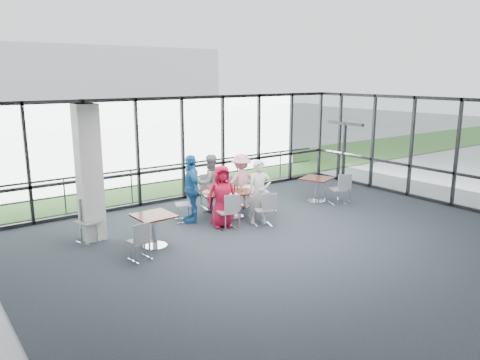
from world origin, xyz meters
TOP-DOWN VIEW (x-y plane):
  - floor at (0.00, 0.00)m, footprint 12.00×10.00m
  - ceiling at (0.00, 0.00)m, footprint 12.00×10.00m
  - curtain_wall_back at (0.00, 5.00)m, footprint 12.00×0.10m
  - curtain_wall_right at (6.00, 0.00)m, footprint 0.10×10.00m
  - exit_door at (6.00, 3.75)m, footprint 0.12×1.60m
  - structural_column at (-3.60, 3.00)m, footprint 0.50×0.50m
  - apron at (0.00, 10.00)m, footprint 80.00×70.00m
  - grass_strip at (0.00, 8.00)m, footprint 80.00×5.00m
  - hangar_main at (4.00, 32.00)m, footprint 24.00×10.00m
  - guard_rail at (0.00, 5.60)m, footprint 12.00×0.06m
  - main_table at (0.12, 2.46)m, footprint 1.99×1.52m
  - side_table_left at (-2.65, 1.67)m, footprint 0.86×0.86m
  - side_table_right at (3.11, 2.27)m, footprint 1.08×1.08m
  - diner_near_left at (-0.60, 1.96)m, footprint 0.91×0.75m
  - diner_near_right at (0.36, 1.62)m, footprint 0.75×0.69m
  - diner_far_left at (-0.08, 3.33)m, footprint 0.85×0.58m
  - diner_far_right at (0.80, 3.03)m, footprint 1.12×0.70m
  - diner_end at (-1.00, 2.80)m, footprint 0.87×1.18m
  - chair_main_nl at (-0.60, 1.75)m, footprint 0.51×0.51m
  - chair_main_nr at (0.30, 1.40)m, footprint 0.54×0.54m
  - chair_main_fl at (0.09, 3.47)m, footprint 0.56×0.56m
  - chair_main_fr at (0.79, 3.18)m, footprint 0.51×0.51m
  - chair_main_end at (-1.16, 2.91)m, footprint 0.59×0.59m
  - chair_spare_la at (-3.25, 1.13)m, footprint 0.46×0.46m
  - chair_spare_lb at (-3.74, 2.83)m, footprint 0.62×0.62m
  - chair_spare_r at (3.45, 1.69)m, footprint 0.58×0.58m
  - plate_nl at (-0.40, 2.32)m, footprint 0.26×0.26m
  - plate_nr at (0.47, 1.97)m, footprint 0.28×0.28m
  - plate_fl at (-0.13, 2.91)m, footprint 0.26×0.26m
  - plate_fr at (0.64, 2.58)m, footprint 0.28×0.28m
  - plate_end at (-0.53, 2.73)m, footprint 0.27×0.27m
  - tumbler_a at (-0.12, 2.30)m, footprint 0.07×0.07m
  - tumbler_b at (0.27, 2.25)m, footprint 0.07×0.07m
  - tumbler_c at (0.19, 2.62)m, footprint 0.07×0.07m
  - tumbler_d at (-0.55, 2.56)m, footprint 0.07×0.07m
  - menu_a at (-0.13, 2.14)m, footprint 0.33×0.26m
  - menu_b at (0.71, 1.99)m, footprint 0.38×0.40m
  - menu_c at (0.35, 2.77)m, footprint 0.38×0.31m
  - condiment_caddy at (0.15, 2.52)m, footprint 0.10×0.07m
  - ketchup_bottle at (0.15, 2.44)m, footprint 0.06×0.06m
  - green_bottle at (0.25, 2.46)m, footprint 0.05×0.05m

SIDE VIEW (x-z plane):
  - apron at x=0.00m, z-range -0.03..-0.01m
  - floor at x=0.00m, z-range -0.02..0.00m
  - grass_strip at x=0.00m, z-range 0.01..0.01m
  - chair_spare_la at x=-3.25m, z-range 0.00..0.83m
  - chair_main_nr at x=0.30m, z-range 0.00..0.85m
  - chair_main_nl at x=-0.60m, z-range 0.00..0.89m
  - chair_main_fr at x=0.79m, z-range 0.00..0.90m
  - chair_spare_r at x=3.45m, z-range 0.00..0.91m
  - chair_main_end at x=-1.16m, z-range 0.00..0.93m
  - chair_main_fl at x=0.09m, z-range 0.00..0.98m
  - chair_spare_lb at x=-3.74m, z-range 0.00..0.99m
  - guard_rail at x=0.00m, z-range 0.47..0.53m
  - main_table at x=0.12m, z-range 0.23..0.98m
  - side_table_left at x=-2.65m, z-range 0.25..1.00m
  - side_table_right at x=3.11m, z-range 0.25..1.00m
  - menu_a at x=-0.13m, z-range 0.75..0.75m
  - menu_b at x=0.71m, z-range 0.75..0.75m
  - menu_c at x=0.35m, z-range 0.75..0.75m
  - plate_nl at x=-0.40m, z-range 0.75..0.76m
  - plate_nr at x=0.47m, z-range 0.75..0.76m
  - plate_fl at x=-0.13m, z-range 0.75..0.76m
  - plate_fr at x=0.64m, z-range 0.75..0.76m
  - plate_end at x=-0.53m, z-range 0.75..0.76m
  - condiment_caddy at x=0.15m, z-range 0.75..0.79m
  - diner_near_left at x=-0.60m, z-range 0.00..1.61m
  - diner_far_right at x=0.80m, z-range 0.00..1.61m
  - tumbler_c at x=0.19m, z-range 0.75..0.88m
  - tumbler_a at x=-0.12m, z-range 0.75..0.89m
  - tumbler_d at x=-0.55m, z-range 0.75..0.89m
  - tumbler_b at x=0.27m, z-range 0.75..0.90m
  - diner_far_left at x=-0.08m, z-range 0.00..1.65m
  - ketchup_bottle at x=0.15m, z-range 0.75..0.93m
  - diner_near_right at x=0.36m, z-range 0.00..1.68m
  - green_bottle at x=0.25m, z-range 0.75..0.95m
  - diner_end at x=-1.00m, z-range 0.00..1.81m
  - exit_door at x=6.00m, z-range 0.00..2.10m
  - curtain_wall_back at x=0.00m, z-range 0.00..3.20m
  - curtain_wall_right at x=6.00m, z-range 0.00..3.20m
  - structural_column at x=-3.60m, z-range 0.00..3.20m
  - hangar_main at x=4.00m, z-range 0.00..6.00m
  - ceiling at x=0.00m, z-range 3.18..3.22m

